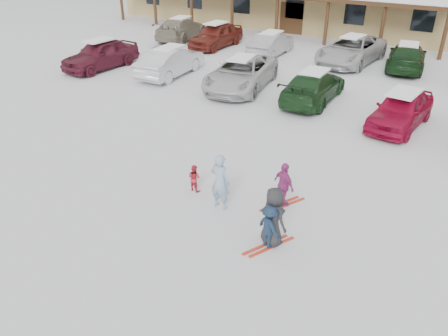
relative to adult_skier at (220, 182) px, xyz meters
The scene contains 18 objects.
ground 1.09m from the adult_skier, 131.02° to the right, with size 160.00×160.00×0.00m, color white.
adult_skier is the anchor object (origin of this frame).
toddler_red 1.28m from the adult_skier, 161.43° to the left, with size 0.41×0.32×0.85m, color red.
child_navy 2.15m from the adult_skier, 24.52° to the right, with size 0.79×0.45×1.22m, color #142339.
skis_child_navy 2.29m from the adult_skier, 24.52° to the right, with size 0.20×1.40×0.03m, color red.
child_magenta 1.80m from the adult_skier, 33.98° to the left, with size 0.79×0.33×1.35m, color #A3327D.
skis_child_magenta 1.97m from the adult_skier, 33.98° to the left, with size 0.20×1.40×0.03m, color red.
bystander_dark 2.07m from the adult_skier, 19.91° to the right, with size 0.78×0.51×1.59m, color #252528.
parked_car_0 15.54m from the adult_skier, 146.67° to the left, with size 1.86×4.62×1.57m, color maroon.
parked_car_1 12.90m from the adult_skier, 133.05° to the left, with size 1.60×4.57×1.51m, color silver.
parked_car_2 10.59m from the adult_skier, 115.62° to the left, with size 2.50×5.41×1.50m, color silver.
parked_car_3 9.62m from the adult_skier, 95.24° to the left, with size 1.94×4.77×1.38m, color #1B3E1C.
parked_car_4 9.14m from the adult_skier, 69.96° to the left, with size 1.68×4.17×1.42m, color #A80D32.
parked_car_7 21.51m from the adult_skier, 128.61° to the left, with size 2.06×5.08×1.47m, color gray.
parked_car_8 18.98m from the adult_skier, 122.03° to the left, with size 1.83×4.56×1.55m, color maroon.
parked_car_9 17.09m from the adult_skier, 110.70° to the left, with size 1.47×4.22×1.39m, color #9B9A9F.
parked_car_10 16.79m from the adult_skier, 94.31° to the left, with size 2.58×5.59×1.55m, color silver.
parked_car_11 17.19m from the adult_skier, 84.15° to the left, with size 1.95×4.79×1.39m, color #153316.
Camera 1 is at (5.85, -8.32, 7.01)m, focal length 35.00 mm.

